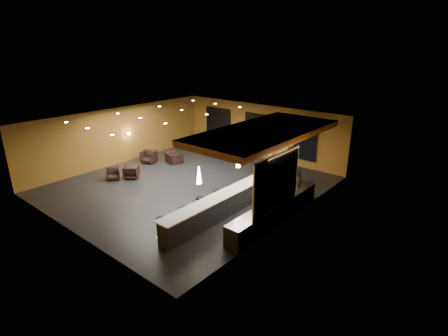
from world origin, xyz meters
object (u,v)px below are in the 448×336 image
Objects in this scene: staff_b at (286,177)px; staff_c at (296,183)px; bar_counter at (231,201)px; column at (285,152)px; armchair_a at (113,174)px; bar_stool_5 at (245,184)px; armchair_c at (149,157)px; bar_stool_3 at (217,197)px; staff_a at (281,181)px; armchair_b at (131,172)px; pendant_1 at (238,160)px; prep_counter at (275,212)px; pendant_0 at (199,175)px; bar_stool_4 at (232,190)px; bar_stool_6 at (258,176)px; pendant_2 at (269,147)px; bar_stool_0 at (162,225)px; armchair_d at (173,157)px; bar_stool_1 at (184,214)px; bar_stool_2 at (200,203)px.

staff_b is 1.05× the size of staff_c.
staff_c is (1.60, 2.97, 0.38)m from bar_counter.
column is 4.96× the size of armchair_a.
bar_stool_5 is at bearing -171.69° from staff_c.
bar_stool_3 is at bearing -36.46° from armchair_c.
bar_counter is at bearing -69.05° from bar_stool_5.
armchair_b is (-7.81, -3.15, -0.49)m from staff_a.
armchair_a is (-9.13, -4.10, -0.56)m from staff_c.
staff_b is (0.88, 3.29, 0.43)m from bar_counter.
prep_counter is at bearing 0.00° from pendant_1.
bar_stool_4 is at bearing 104.48° from pendant_0.
column is 2.05× the size of staff_a.
bar_stool_6 is at bearing 134.78° from prep_counter.
bar_stool_6 is at bearing -10.79° from armchair_c.
pendant_2 is (-2.00, 2.50, 1.92)m from prep_counter.
bar_stool_0 is 1.11× the size of bar_stool_4.
armchair_d is at bearing -167.49° from column.
armchair_d reaches higher than armchair_a.
bar_stool_1 is at bearing -86.59° from staff_b.
column is (-2.00, 4.10, 1.32)m from prep_counter.
pendant_1 is 2.50m from pendant_2.
armchair_a is at bearing -97.27° from armchair_c.
armchair_d is at bearing 134.86° from bar_stool_0.
staff_c is at bearing -9.30° from bar_stool_6.
pendant_2 reaches higher than bar_stool_6.
bar_stool_1 is (6.82, -1.09, 0.19)m from armchair_a.
staff_a is at bearing 79.45° from pendant_0.
bar_stool_1 is (-0.70, -0.22, -1.83)m from pendant_0.
bar_counter is 11.33× the size of armchair_a.
bar_counter reaches higher than armchair_c.
staff_c reaches higher than bar_stool_1.
bar_stool_6 is at bearing -124.95° from column.
pendant_2 is at bearing 90.00° from bar_counter.
bar_stool_5 is at bearing -174.32° from armchair_d.
column is at bearing 116.00° from prep_counter.
bar_counter is 9.41× the size of armchair_c.
bar_stool_3 is at bearing 167.60° from armchair_d.
bar_stool_6 is at bearing 91.61° from bar_stool_0.
armchair_c reaches higher than armchair_d.
pendant_0 is 4.65m from bar_stool_5.
bar_stool_1 reaches higher than bar_stool_5.
pendant_0 and pendant_1 have the same top height.
staff_a is at bearing -29.80° from armchair_a.
prep_counter is at bearing 56.14° from bar_stool_0.
staff_b is 2.26× the size of bar_stool_6.
bar_stool_0 reaches higher than bar_stool_4.
bar_stool_2 is (5.99, -0.68, 0.14)m from armchair_b.
pendant_2 reaches higher than staff_a.
bar_stool_6 is (-0.85, -1.22, -1.23)m from column.
bar_stool_0 is at bearing -88.46° from bar_stool_4.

